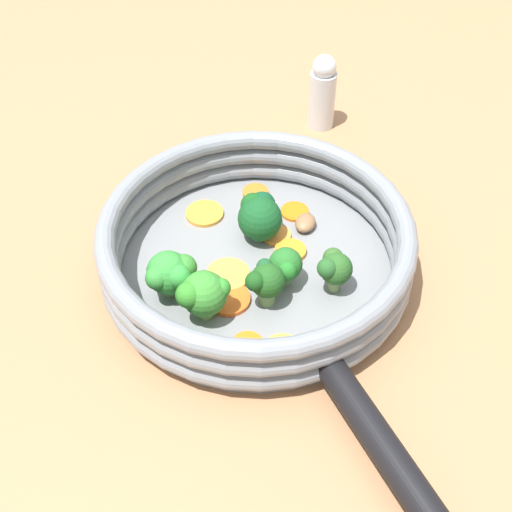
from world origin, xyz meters
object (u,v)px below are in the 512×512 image
Objects in this scene: skillet at (256,270)px; carrot_slice_0 at (281,352)px; carrot_slice_6 at (228,275)px; broccoli_floret_3 at (286,266)px; carrot_slice_2 at (256,193)px; carrot_slice_8 at (229,299)px; carrot_slice_5 at (277,235)px; broccoli_floret_4 at (264,281)px; carrot_slice_7 at (295,212)px; broccoli_floret_0 at (203,294)px; mushroom_piece_0 at (305,223)px; broccoli_floret_5 at (334,268)px; broccoli_floret_1 at (171,273)px; salt_shaker at (322,92)px; carrot_slice_1 at (290,251)px; carrot_slice_4 at (205,213)px; broccoli_floret_2 at (259,215)px; carrot_slice_3 at (248,346)px.

carrot_slice_0 is at bearing -90.92° from skillet.
broccoli_floret_3 is (0.05, -0.02, 0.02)m from carrot_slice_6.
carrot_slice_2 and carrot_slice_8 have the same top height.
carrot_slice_5 is 0.65× the size of broccoli_floret_4.
carrot_slice_7 is 0.18m from broccoli_floret_0.
carrot_slice_0 is at bearing -112.89° from mushroom_piece_0.
carrot_slice_8 is 0.13m from mushroom_piece_0.
broccoli_floret_5 is (0.01, -0.12, 0.03)m from carrot_slice_7.
carrot_slice_8 is at bearing -170.53° from broccoli_floret_3.
broccoli_floret_3 reaches higher than carrot_slice_6.
broccoli_floret_1 is 0.35m from salt_shaker.
carrot_slice_1 is (0.04, 0.12, 0.00)m from carrot_slice_0.
broccoli_floret_1 is (-0.05, -0.11, 0.03)m from carrot_slice_4.
broccoli_floret_0 is (-0.09, -0.16, 0.03)m from carrot_slice_2.
carrot_slice_0 is 0.07m from broccoli_floret_4.
carrot_slice_4 is 0.13m from broccoli_floret_3.
broccoli_floret_4 is at bearing -117.74° from carrot_slice_7.
broccoli_floret_5 is at bearing -74.72° from carrot_slice_2.
carrot_slice_8 is (-0.08, -0.05, -0.00)m from carrot_slice_1.
carrot_slice_0 is 1.28× the size of carrot_slice_7.
carrot_slice_1 and carrot_slice_6 have the same top height.
broccoli_floret_3 is (-0.00, -0.14, 0.02)m from carrot_slice_2.
broccoli_floret_2 reaches higher than carrot_slice_0.
skillet is at bearing 145.74° from broccoli_floret_5.
skillet is 0.09m from broccoli_floret_5.
salt_shaker is at bearing 61.84° from carrot_slice_5.
skillet is at bearing -102.52° from carrot_slice_2.
salt_shaker is at bearing 57.88° from carrot_slice_8.
carrot_slice_8 is at bearing -140.02° from mushroom_piece_0.
broccoli_floret_0 is at bearing -176.22° from broccoli_floret_5.
carrot_slice_3 is 0.09m from carrot_slice_6.
carrot_slice_1 is 0.11m from carrot_slice_4.
carrot_slice_5 is at bearing 68.57° from broccoli_floret_4.
broccoli_floret_2 is at bearing -99.30° from carrot_slice_2.
mushroom_piece_0 is at bearing 34.93° from skillet.
mushroom_piece_0 reaches higher than carrot_slice_5.
broccoli_floret_3 reaches higher than carrot_slice_2.
carrot_slice_6 is 0.11m from broccoli_floret_5.
broccoli_floret_0 is at bearing -124.43° from salt_shaker.
carrot_slice_2 is 0.94× the size of carrot_slice_7.
skillet is 7.40× the size of carrot_slice_0.
broccoli_floret_2 is 0.05m from mushroom_piece_0.
carrot_slice_2 is 0.18m from salt_shaker.
broccoli_floret_4 is at bearing -116.21° from salt_shaker.
carrot_slice_3 is 0.73× the size of carrot_slice_4.
carrot_slice_2 is (0.03, 0.22, 0.00)m from carrot_slice_0.
carrot_slice_7 is 0.59× the size of broccoli_floret_1.
carrot_slice_7 is 0.19m from salt_shaker.
broccoli_floret_5 is (0.10, -0.13, 0.03)m from carrot_slice_4.
broccoli_floret_2 is (0.08, 0.10, -0.01)m from broccoli_floret_0.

